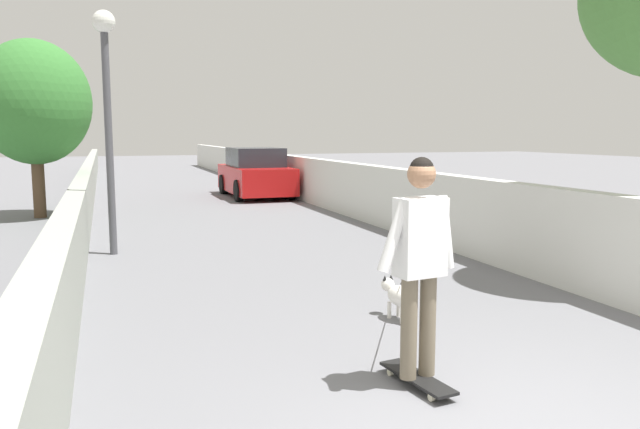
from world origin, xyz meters
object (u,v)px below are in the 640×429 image
(lamp_post, at_px, (107,87))
(dog, at_px, (399,295))
(skateboard, at_px, (417,378))
(car_near, at_px, (256,174))
(tree_left_near, at_px, (34,103))
(person_skateboarder, at_px, (420,250))

(lamp_post, height_order, dog, lamp_post)
(skateboard, distance_m, car_near, 15.14)
(dog, bearing_deg, lamp_post, 30.28)
(lamp_post, relative_size, car_near, 1.01)
(tree_left_near, bearing_deg, lamp_post, -163.55)
(person_skateboarder, height_order, dog, person_skateboarder)
(person_skateboarder, bearing_deg, skateboard, 26.57)
(lamp_post, distance_m, dog, 6.15)
(lamp_post, distance_m, skateboard, 7.38)
(tree_left_near, relative_size, person_skateboarder, 2.39)
(dog, xyz_separation_m, car_near, (13.30, -1.57, 0.44))
(tree_left_near, height_order, person_skateboarder, tree_left_near)
(skateboard, relative_size, person_skateboarder, 0.47)
(person_skateboarder, relative_size, car_near, 0.44)
(tree_left_near, distance_m, car_near, 7.03)
(skateboard, bearing_deg, car_near, -8.45)
(person_skateboarder, relative_size, dog, 0.89)
(skateboard, xyz_separation_m, dog, (1.66, -0.65, 0.21))
(lamp_post, xyz_separation_m, person_skateboarder, (-6.53, -2.19, -1.62))
(skateboard, distance_m, person_skateboarder, 1.04)
(person_skateboarder, distance_m, dog, 1.97)
(skateboard, bearing_deg, dog, -21.47)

